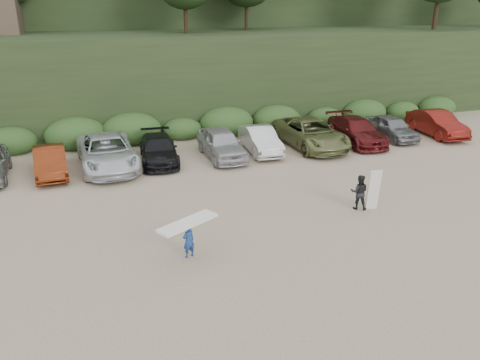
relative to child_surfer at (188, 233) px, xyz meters
name	(u,v)px	position (x,y,z in m)	size (l,w,h in m)	color
ground	(235,248)	(1.65, 0.11, -0.89)	(120.00, 120.00, 0.00)	tan
parked_cars	(139,150)	(-0.38, 10.23, -0.13)	(39.69, 6.14, 1.65)	#9A9B9F
child_surfer	(188,233)	(0.00, 0.00, 0.00)	(2.21, 1.58, 1.31)	navy
adult_surfer	(361,192)	(7.54, 1.63, -0.14)	(1.20, 0.86, 1.75)	black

